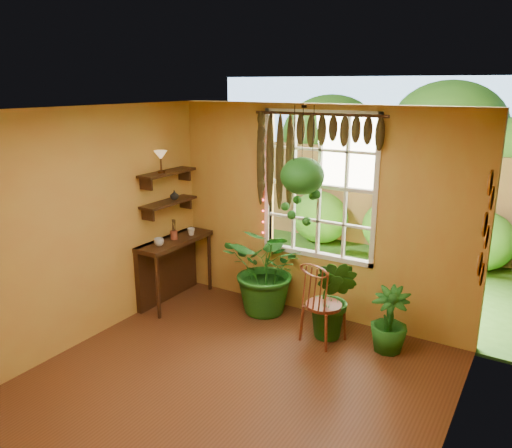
{
  "coord_description": "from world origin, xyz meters",
  "views": [
    {
      "loc": [
        2.49,
        -3.33,
        2.93
      ],
      "look_at": [
        -0.24,
        1.15,
        1.45
      ],
      "focal_mm": 35.0,
      "sensor_mm": 36.0,
      "label": 1
    }
  ],
  "objects_px": {
    "potted_plant_left": "(269,269)",
    "potted_plant_mid": "(333,299)",
    "counter_ledge": "(170,262)",
    "windsor_chair": "(322,315)",
    "hanging_basket": "(302,179)"
  },
  "relations": [
    {
      "from": "potted_plant_left",
      "to": "potted_plant_mid",
      "type": "height_order",
      "value": "potted_plant_left"
    },
    {
      "from": "potted_plant_left",
      "to": "counter_ledge",
      "type": "bearing_deg",
      "value": -166.75
    },
    {
      "from": "potted_plant_left",
      "to": "potted_plant_mid",
      "type": "bearing_deg",
      "value": -12.58
    },
    {
      "from": "windsor_chair",
      "to": "potted_plant_mid",
      "type": "relative_size",
      "value": 1.11
    },
    {
      "from": "counter_ledge",
      "to": "windsor_chair",
      "type": "bearing_deg",
      "value": -0.33
    },
    {
      "from": "counter_ledge",
      "to": "potted_plant_left",
      "type": "xyz_separation_m",
      "value": [
        1.39,
        0.33,
        0.06
      ]
    },
    {
      "from": "counter_ledge",
      "to": "potted_plant_mid",
      "type": "distance_m",
      "value": 2.38
    },
    {
      "from": "counter_ledge",
      "to": "potted_plant_left",
      "type": "distance_m",
      "value": 1.43
    },
    {
      "from": "counter_ledge",
      "to": "potted_plant_mid",
      "type": "bearing_deg",
      "value": 2.57
    },
    {
      "from": "potted_plant_left",
      "to": "potted_plant_mid",
      "type": "xyz_separation_m",
      "value": [
        0.99,
        -0.22,
        -0.1
      ]
    },
    {
      "from": "hanging_basket",
      "to": "windsor_chair",
      "type": "bearing_deg",
      "value": -33.28
    },
    {
      "from": "windsor_chair",
      "to": "hanging_basket",
      "type": "xyz_separation_m",
      "value": [
        -0.44,
        0.29,
        1.53
      ]
    },
    {
      "from": "potted_plant_mid",
      "to": "hanging_basket",
      "type": "bearing_deg",
      "value": 162.11
    },
    {
      "from": "potted_plant_mid",
      "to": "counter_ledge",
      "type": "bearing_deg",
      "value": -177.43
    },
    {
      "from": "windsor_chair",
      "to": "potted_plant_left",
      "type": "xyz_separation_m",
      "value": [
        -0.91,
        0.34,
        0.28
      ]
    }
  ]
}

